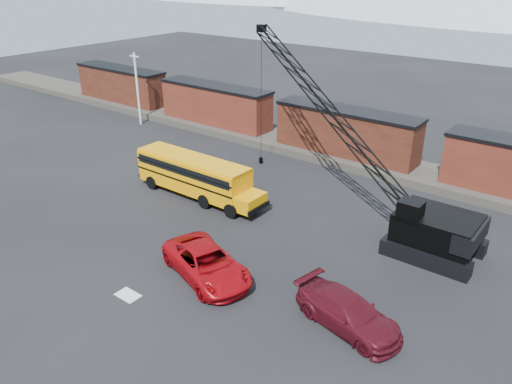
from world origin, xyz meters
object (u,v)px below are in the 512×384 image
(red_pickup, at_px, (207,263))
(school_bus, at_px, (196,175))
(maroon_suv, at_px, (348,312))
(crawler_crane, at_px, (329,111))

(red_pickup, bearing_deg, school_bus, 65.04)
(maroon_suv, xyz_separation_m, crawler_crane, (-8.68, 12.46, 6.18))
(school_bus, bearing_deg, red_pickup, -43.52)
(school_bus, height_order, maroon_suv, school_bus)
(red_pickup, relative_size, maroon_suv, 1.12)
(school_bus, xyz_separation_m, maroon_suv, (16.80, -6.65, -0.93))
(maroon_suv, distance_m, crawler_crane, 16.39)
(maroon_suv, bearing_deg, crawler_crane, 47.11)
(crawler_crane, bearing_deg, maroon_suv, -55.14)
(school_bus, distance_m, crawler_crane, 11.28)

